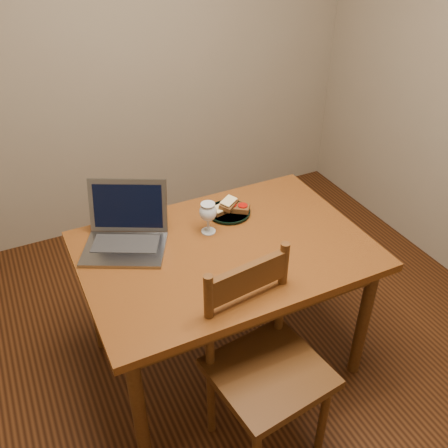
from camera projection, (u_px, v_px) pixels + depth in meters
name	position (u px, v px, depth m)	size (l,w,h in m)	color
floor	(240.00, 366.00, 2.66)	(3.20, 3.20, 0.02)	black
back_wall	(125.00, 40.00, 3.10)	(3.20, 0.02, 2.60)	gray
table	(225.00, 262.00, 2.33)	(1.30, 0.90, 0.74)	#52250D
chair	(266.00, 359.00, 2.03)	(0.49, 0.47, 0.48)	#3F220D
plate	(229.00, 212.00, 2.50)	(0.21, 0.21, 0.02)	black
sandwich_cheese	(222.00, 209.00, 2.48)	(0.10, 0.06, 0.03)	#381E0C
sandwich_tomato	(237.00, 207.00, 2.49)	(0.12, 0.07, 0.04)	#381E0C
sandwich_top	(229.00, 204.00, 2.48)	(0.10, 0.06, 0.03)	#381E0C
milk_glass	(208.00, 218.00, 2.33)	(0.08, 0.08, 0.16)	white
laptop	(126.00, 228.00, 2.28)	(0.48, 0.46, 0.26)	slate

